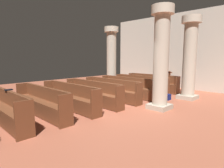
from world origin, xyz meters
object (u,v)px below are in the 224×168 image
object	(u,v)px
pew_row_6	(41,100)
pew_row_4	(93,92)
pew_row_3	(112,89)
kneeler_box_navy	(166,97)
pillar_aisle_rear	(161,57)
hymn_book	(9,90)
pillar_aisle_side	(190,57)
pew_row_5	(70,96)
pew_row_1	(141,84)
lectern	(167,81)
pew_row_7	(5,106)
pillar_far_side	(111,57)
pew_row_0	(152,82)
pew_row_2	(127,86)

from	to	relation	value
pew_row_6	pew_row_4	bearing A→B (deg)	90.00
pew_row_3	kneeler_box_navy	world-z (taller)	pew_row_3
pillar_aisle_rear	hymn_book	bearing A→B (deg)	-120.36
pew_row_6	pillar_aisle_side	bearing A→B (deg)	68.30
pew_row_3	pew_row_5	size ratio (longest dim) A/B	1.00
pew_row_3	hymn_book	bearing A→B (deg)	-92.77
pew_row_1	hymn_book	world-z (taller)	hymn_book
pew_row_3	pew_row_6	distance (m)	3.25
lectern	kneeler_box_navy	bearing A→B (deg)	-61.67
pew_row_7	pillar_far_side	distance (m)	7.11
pew_row_0	pew_row_7	world-z (taller)	same
pew_row_7	lectern	size ratio (longest dim) A/B	2.86
pew_row_0	pew_row_3	bearing A→B (deg)	-90.00
pew_row_7	pew_row_0	bearing A→B (deg)	90.00
pew_row_0	pillar_aisle_side	world-z (taller)	pillar_aisle_side
pew_row_1	pew_row_4	size ratio (longest dim) A/B	1.00
hymn_book	kneeler_box_navy	world-z (taller)	hymn_book
pew_row_7	pillar_aisle_rear	world-z (taller)	pillar_aisle_rear
pew_row_0	pew_row_5	distance (m)	5.42
pew_row_2	pew_row_4	world-z (taller)	same
pew_row_4	pew_row_3	bearing A→B (deg)	90.00
pillar_aisle_side	lectern	world-z (taller)	pillar_aisle_side
pew_row_0	pew_row_6	bearing A→B (deg)	-90.00
pew_row_2	pew_row_5	xyz separation A→B (m)	(0.00, -3.25, 0.00)
pew_row_1	lectern	distance (m)	2.42
pew_row_3	pew_row_1	bearing A→B (deg)	90.00
pew_row_0	pillar_far_side	world-z (taller)	pillar_far_side
pew_row_1	pew_row_6	xyz separation A→B (m)	(0.00, -5.42, 0.00)
pew_row_5	hymn_book	xyz separation A→B (m)	(-0.20, -1.97, 0.44)
hymn_book	pew_row_2	bearing A→B (deg)	87.80
pew_row_2	pillar_aisle_rear	xyz separation A→B (m)	(2.32, -0.91, 1.41)
pillar_far_side	hymn_book	size ratio (longest dim) A/B	17.36
pew_row_1	pillar_far_side	size ratio (longest dim) A/B	0.85
pew_row_3	pew_row_6	size ratio (longest dim) A/B	1.00
pew_row_5	kneeler_box_navy	xyz separation A→B (m)	(1.72, 3.90, -0.37)
pew_row_3	pew_row_5	distance (m)	2.17
pew_row_2	kneeler_box_navy	xyz separation A→B (m)	(1.72, 0.65, -0.37)
pew_row_3	kneeler_box_navy	xyz separation A→B (m)	(1.72, 1.73, -0.37)
pew_row_2	pew_row_4	bearing A→B (deg)	-90.00
pillar_far_side	pew_row_7	bearing A→B (deg)	-70.97
lectern	pillar_aisle_side	bearing A→B (deg)	-42.86
pew_row_0	pillar_aisle_rear	world-z (taller)	pillar_aisle_rear
pew_row_0	pew_row_2	size ratio (longest dim) A/B	1.00
pew_row_2	pew_row_0	bearing A→B (deg)	90.00
pillar_far_side	pew_row_1	bearing A→B (deg)	-2.34
pew_row_0	pew_row_4	bearing A→B (deg)	-90.00
pew_row_1	pew_row_7	distance (m)	6.50
pew_row_2	pew_row_3	bearing A→B (deg)	-90.00
pew_row_6	hymn_book	distance (m)	1.01
pew_row_3	pew_row_5	bearing A→B (deg)	-90.00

